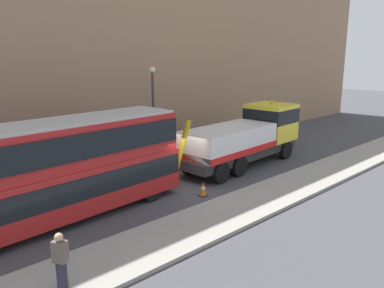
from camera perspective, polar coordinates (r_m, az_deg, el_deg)
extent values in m
plane|color=#424247|center=(19.99, -2.23, -6.14)|extent=(120.00, 120.00, 0.00)
cube|color=gray|center=(17.23, 7.15, -9.22)|extent=(60.00, 2.80, 0.15)
cube|color=#9E7A5B|center=(24.23, -13.14, 16.15)|extent=(60.00, 1.20, 16.00)
cube|color=#2D2D2D|center=(23.36, 7.20, -1.18)|extent=(9.12, 2.76, 0.55)
cube|color=yellow|center=(25.68, 11.49, 3.22)|extent=(2.76, 2.76, 2.30)
cube|color=black|center=(25.61, 11.53, 4.21)|extent=(2.78, 2.78, 0.90)
cube|color=silver|center=(22.12, 5.30, 0.65)|extent=(6.25, 2.97, 1.40)
cube|color=red|center=(22.24, 5.27, -0.66)|extent=(6.25, 3.03, 0.36)
cylinder|color=#B79914|center=(19.32, -1.44, -0.23)|extent=(1.25, 0.36, 2.52)
sphere|color=orange|center=(25.50, 11.62, 6.03)|extent=(0.24, 0.24, 0.24)
cylinder|color=black|center=(26.69, 9.41, -0.05)|extent=(1.18, 0.41, 1.16)
cylinder|color=black|center=(25.57, 13.55, -0.83)|extent=(1.18, 0.41, 1.16)
cylinder|color=black|center=(22.80, 2.41, -2.16)|extent=(1.18, 0.41, 1.16)
cylinder|color=black|center=(21.48, 6.91, -3.22)|extent=(1.18, 0.41, 1.16)
cylinder|color=black|center=(21.65, -0.35, -2.98)|extent=(1.18, 0.41, 1.16)
cylinder|color=black|center=(20.26, 4.23, -4.17)|extent=(1.18, 0.41, 1.16)
cube|color=#AD1E1E|center=(16.46, -18.89, -6.42)|extent=(11.13, 3.18, 1.90)
cube|color=#AD1E1E|center=(15.97, -19.36, -0.32)|extent=(10.91, 3.06, 1.70)
cube|color=black|center=(16.38, -18.95, -5.60)|extent=(11.03, 3.22, 0.90)
cube|color=black|center=(15.95, -19.39, 0.03)|extent=(10.81, 3.21, 1.00)
cube|color=#B2B2B2|center=(15.80, -19.61, 2.89)|extent=(10.68, 2.95, 0.12)
cube|color=yellow|center=(19.19, -4.59, 0.89)|extent=(0.15, 1.50, 0.44)
cylinder|color=black|center=(19.54, -10.15, -5.19)|extent=(1.06, 0.36, 1.04)
cylinder|color=black|center=(17.94, -5.96, -6.74)|extent=(1.06, 0.36, 1.04)
cylinder|color=#232333|center=(11.98, -18.54, -17.84)|extent=(0.41, 0.41, 0.85)
cube|color=brown|center=(11.62, -18.81, -14.72)|extent=(0.42, 0.48, 0.62)
sphere|color=tan|center=(11.43, -18.98, -12.81)|extent=(0.24, 0.24, 0.24)
cone|color=orange|center=(18.48, 1.67, -6.59)|extent=(0.32, 0.32, 0.72)
cylinder|color=white|center=(18.47, 1.67, -6.49)|extent=(0.21, 0.21, 0.10)
cube|color=black|center=(18.60, 1.66, -7.58)|extent=(0.36, 0.36, 0.04)
cylinder|color=#38383D|center=(23.80, -5.69, 3.79)|extent=(0.16, 0.16, 5.50)
sphere|color=#EAE5C6|center=(23.50, -5.85, 10.78)|extent=(0.36, 0.36, 0.36)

